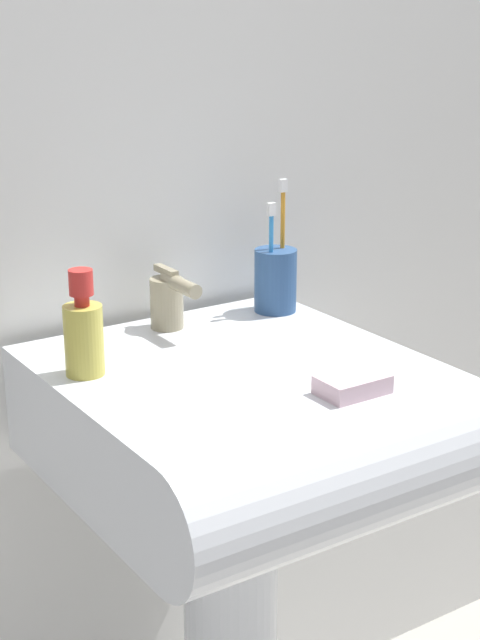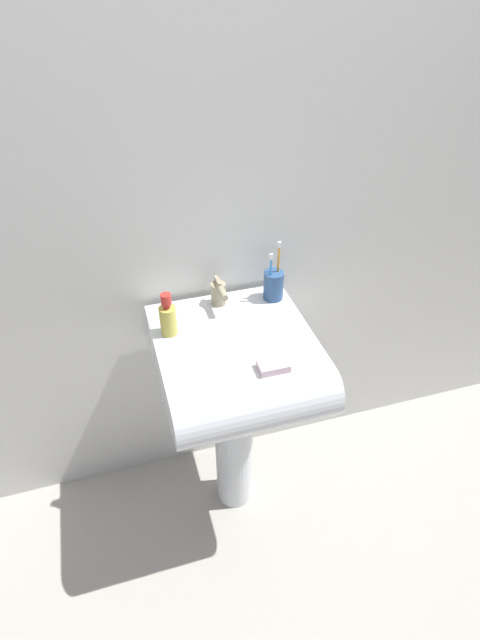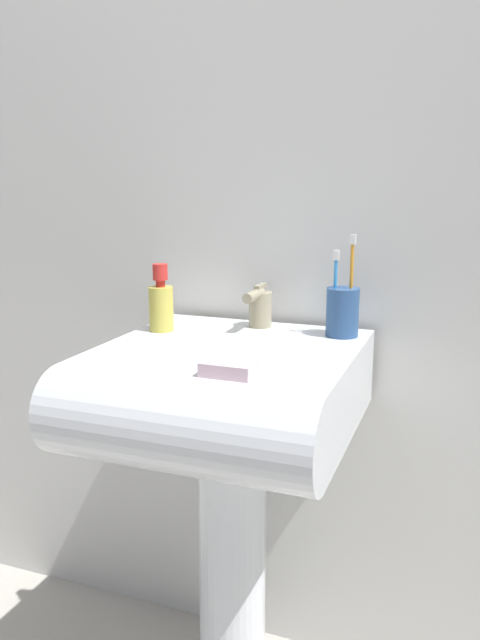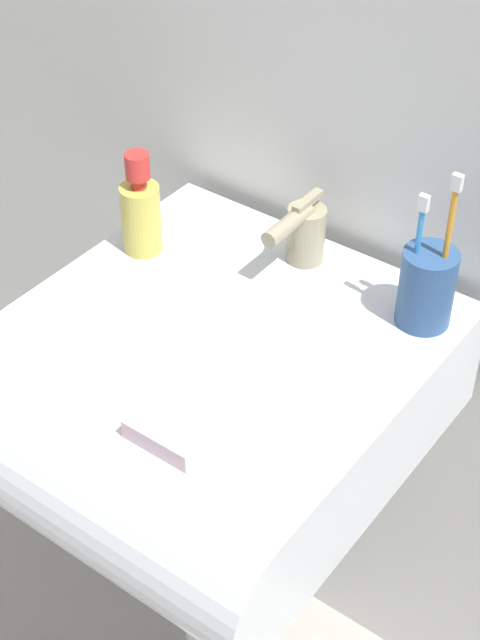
% 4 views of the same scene
% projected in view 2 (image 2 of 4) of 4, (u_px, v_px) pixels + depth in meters
% --- Properties ---
extents(ground_plane, '(6.00, 6.00, 0.00)m').
position_uv_depth(ground_plane, '(235.00, 492.00, 2.06)').
color(ground_plane, '#ADA89E').
rests_on(ground_plane, ground).
extents(wall_back, '(5.00, 0.05, 2.40)m').
position_uv_depth(wall_back, '(207.00, 191.00, 1.54)').
color(wall_back, silver).
rests_on(wall_back, ground).
extents(sink_pedestal, '(0.14, 0.14, 0.68)m').
position_uv_depth(sink_pedestal, '(234.00, 439.00, 1.85)').
color(sink_pedestal, white).
rests_on(sink_pedestal, ground).
extents(sink_basin, '(0.49, 0.54, 0.16)m').
position_uv_depth(sink_basin, '(238.00, 366.00, 1.55)').
color(sink_basin, white).
rests_on(sink_basin, sink_pedestal).
extents(faucet, '(0.05, 0.11, 0.09)m').
position_uv_depth(faucet, '(219.00, 293.00, 1.65)').
color(faucet, tan).
rests_on(faucet, sink_basin).
extents(toothbrush_cup, '(0.07, 0.07, 0.21)m').
position_uv_depth(toothbrush_cup, '(273.00, 285.00, 1.68)').
color(toothbrush_cup, '#2D5184').
rests_on(toothbrush_cup, sink_basin).
extents(soap_bottle, '(0.05, 0.05, 0.14)m').
position_uv_depth(soap_bottle, '(168.00, 318.00, 1.52)').
color(soap_bottle, gold).
rests_on(soap_bottle, sink_basin).
extents(bar_soap, '(0.09, 0.06, 0.02)m').
position_uv_depth(bar_soap, '(273.00, 366.00, 1.42)').
color(bar_soap, silver).
rests_on(bar_soap, sink_basin).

